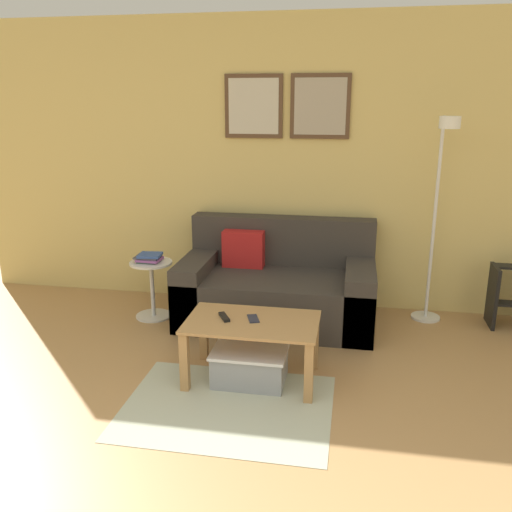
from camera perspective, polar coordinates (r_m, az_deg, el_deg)
wall_back at (r=4.92m, az=1.27°, el=9.63°), size 5.60×0.09×2.55m
area_rug at (r=3.50m, az=-3.02°, el=-15.53°), size 1.29×0.98×0.01m
couch at (r=4.67m, az=2.23°, el=-3.31°), size 1.62×0.90×0.84m
coffee_table at (r=3.66m, az=-0.40°, el=-8.04°), size 0.88×0.54×0.43m
storage_bin at (r=3.73m, az=-0.64°, el=-11.38°), size 0.50×0.37×0.24m
floor_lamp at (r=4.58m, az=18.67°, el=5.24°), size 0.25×0.51×1.73m
side_table at (r=4.79m, az=-10.89°, el=-2.90°), size 0.37×0.37×0.50m
book_stack at (r=4.73m, az=-11.19°, el=-0.17°), size 0.23×0.19×0.07m
remote_control at (r=3.67m, az=-3.37°, el=-6.43°), size 0.11×0.15×0.02m
cell_phone at (r=3.65m, az=-0.30°, el=-6.60°), size 0.11×0.15×0.01m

